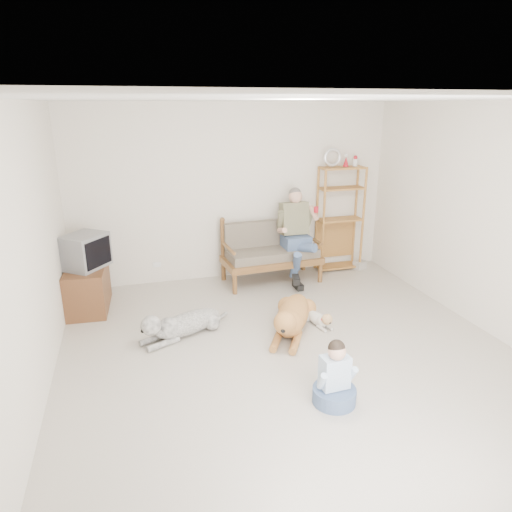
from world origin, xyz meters
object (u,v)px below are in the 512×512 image
object	(u,v)px
tv_stand	(87,288)
golden_retriever	(292,317)
loveseat	(270,250)
etagere	(340,218)

from	to	relation	value
tv_stand	golden_retriever	xyz separation A→B (m)	(2.43, -1.37, -0.11)
loveseat	etagere	xyz separation A→B (m)	(1.25, 0.17, 0.40)
etagere	tv_stand	distance (m)	4.04
etagere	golden_retriever	world-z (taller)	etagere
loveseat	tv_stand	bearing A→B (deg)	-176.19
loveseat	etagere	world-z (taller)	etagere
loveseat	golden_retriever	xyz separation A→B (m)	(-0.28, -1.74, -0.30)
etagere	tv_stand	bearing A→B (deg)	-172.34
golden_retriever	etagere	bearing A→B (deg)	81.00
tv_stand	golden_retriever	distance (m)	2.79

